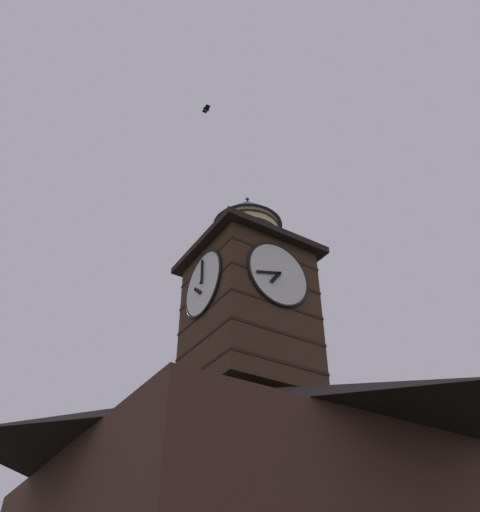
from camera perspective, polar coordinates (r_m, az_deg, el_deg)
The scene contains 4 objects.
clock_tower at distance 18.91m, azimuth 0.90°, elevation -4.79°, with size 4.34×4.34×8.70m.
pine_tree_behind at distance 21.41m, azimuth 0.27°, elevation -23.71°, with size 6.05×6.05×15.75m.
moon at distance 49.44m, azimuth 0.50°, elevation -19.55°, with size 2.19×2.19×2.19m.
flying_bird_high at distance 24.89m, azimuth -3.70°, elevation 15.63°, with size 0.31×0.48×0.17m.
Camera 1 is at (7.33, 10.48, 1.88)m, focal length 36.84 mm.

